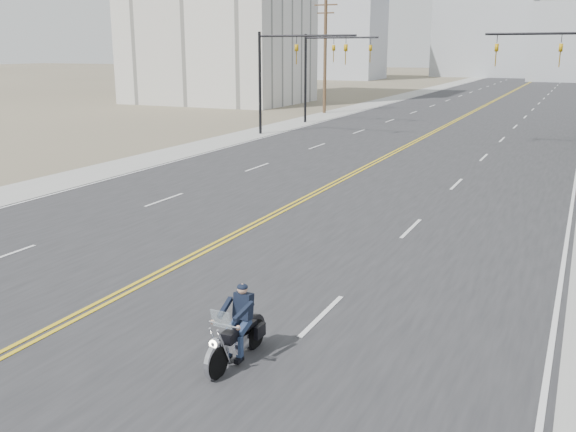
# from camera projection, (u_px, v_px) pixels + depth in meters

# --- Properties ---
(ground_plane) EXTENTS (400.00, 400.00, 0.00)m
(ground_plane) POSITION_uv_depth(u_px,v_px,m) (20.00, 347.00, 13.01)
(ground_plane) COLOR #776D56
(ground_plane) RESTS_ON ground
(road) EXTENTS (20.00, 200.00, 0.01)m
(road) POSITION_uv_depth(u_px,v_px,m) (494.00, 101.00, 74.44)
(road) COLOR #303033
(road) RESTS_ON ground
(sidewalk_left) EXTENTS (3.00, 200.00, 0.01)m
(sidewalk_left) POSITION_uv_depth(u_px,v_px,m) (398.00, 98.00, 79.13)
(sidewalk_left) COLOR #A5A5A0
(sidewalk_left) RESTS_ON ground
(traffic_mast_left) EXTENTS (7.10, 0.26, 7.00)m
(traffic_mast_left) POSITION_uv_depth(u_px,v_px,m) (286.00, 63.00, 43.50)
(traffic_mast_left) COLOR black
(traffic_mast_left) RESTS_ON ground
(traffic_mast_right) EXTENTS (7.10, 0.26, 7.00)m
(traffic_mast_right) POSITION_uv_depth(u_px,v_px,m) (574.00, 66.00, 36.19)
(traffic_mast_right) COLOR black
(traffic_mast_right) RESTS_ON ground
(traffic_mast_far) EXTENTS (6.10, 0.26, 7.00)m
(traffic_mast_far) POSITION_uv_depth(u_px,v_px,m) (325.00, 62.00, 50.68)
(traffic_mast_far) COLOR black
(traffic_mast_far) RESTS_ON ground
(utility_pole_left) EXTENTS (2.20, 0.30, 10.50)m
(utility_pole_left) POSITION_uv_depth(u_px,v_px,m) (325.00, 53.00, 58.84)
(utility_pole_left) COLOR brown
(utility_pole_left) RESTS_ON ground
(haze_bldg_a) EXTENTS (14.00, 12.00, 22.00)m
(haze_bldg_a) POSITION_uv_depth(u_px,v_px,m) (345.00, 22.00, 125.41)
(haze_bldg_a) COLOR #B7BCC6
(haze_bldg_a) RESTS_ON ground
(haze_bldg_d) EXTENTS (20.00, 15.00, 26.00)m
(haze_bldg_d) POSITION_uv_depth(u_px,v_px,m) (486.00, 14.00, 137.48)
(haze_bldg_d) COLOR #ADB2B7
(haze_bldg_d) RESTS_ON ground
(haze_bldg_f) EXTENTS (12.00, 12.00, 16.00)m
(haze_bldg_f) POSITION_uv_depth(u_px,v_px,m) (305.00, 39.00, 145.44)
(haze_bldg_f) COLOR #ADB2B7
(haze_bldg_f) RESTS_ON ground
(motorcyclist) EXTENTS (0.90, 1.98, 1.52)m
(motorcyclist) POSITION_uv_depth(u_px,v_px,m) (236.00, 326.00, 12.19)
(motorcyclist) COLOR black
(motorcyclist) RESTS_ON ground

